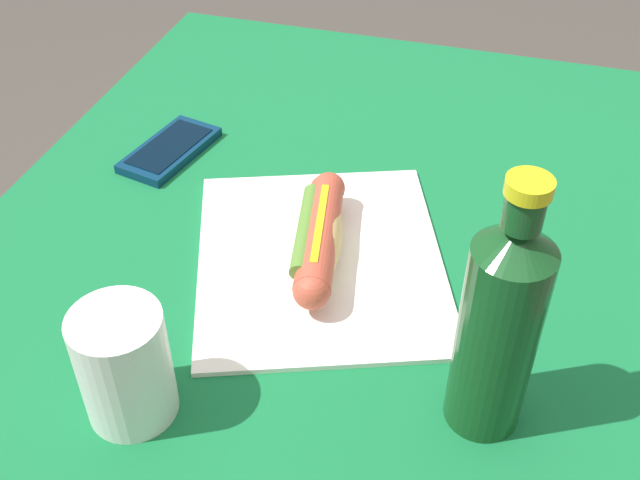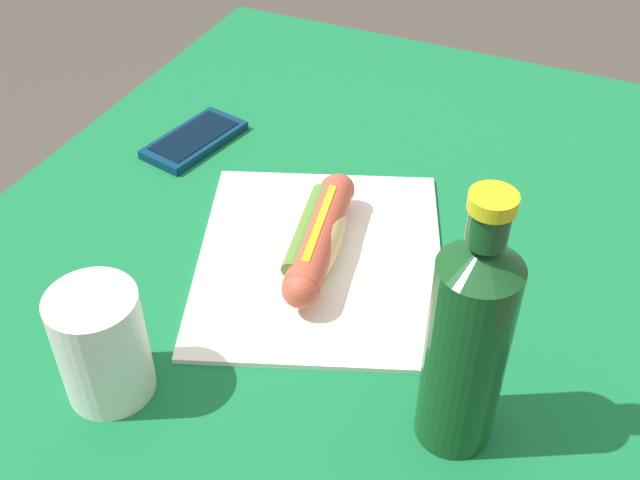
{
  "view_description": "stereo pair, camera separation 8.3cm",
  "coord_description": "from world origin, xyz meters",
  "px_view_note": "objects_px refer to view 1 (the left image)",
  "views": [
    {
      "loc": [
        -0.67,
        -0.2,
        1.32
      ],
      "look_at": [
        -0.07,
        -0.01,
        0.78
      ],
      "focal_mm": 43.4,
      "sensor_mm": 36.0,
      "label": 1
    },
    {
      "loc": [
        -0.64,
        -0.27,
        1.32
      ],
      "look_at": [
        -0.07,
        -0.01,
        0.78
      ],
      "focal_mm": 43.4,
      "sensor_mm": 36.0,
      "label": 2
    }
  ],
  "objects_px": {
    "hot_dog": "(319,237)",
    "drinking_cup": "(124,366)",
    "cell_phone": "(170,150)",
    "soda_bottle": "(499,325)"
  },
  "relations": [
    {
      "from": "drinking_cup",
      "to": "cell_phone",
      "type": "bearing_deg",
      "value": 20.57
    },
    {
      "from": "soda_bottle",
      "to": "hot_dog",
      "type": "bearing_deg",
      "value": 52.04
    },
    {
      "from": "soda_bottle",
      "to": "drinking_cup",
      "type": "xyz_separation_m",
      "value": [
        -0.08,
        0.3,
        -0.06
      ]
    },
    {
      "from": "hot_dog",
      "to": "soda_bottle",
      "type": "distance_m",
      "value": 0.26
    },
    {
      "from": "cell_phone",
      "to": "drinking_cup",
      "type": "bearing_deg",
      "value": -159.43
    },
    {
      "from": "soda_bottle",
      "to": "drinking_cup",
      "type": "height_order",
      "value": "soda_bottle"
    },
    {
      "from": "hot_dog",
      "to": "cell_phone",
      "type": "height_order",
      "value": "hot_dog"
    },
    {
      "from": "cell_phone",
      "to": "hot_dog",
      "type": "bearing_deg",
      "value": -120.47
    },
    {
      "from": "hot_dog",
      "to": "drinking_cup",
      "type": "bearing_deg",
      "value": 156.62
    },
    {
      "from": "soda_bottle",
      "to": "drinking_cup",
      "type": "bearing_deg",
      "value": 105.58
    }
  ]
}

